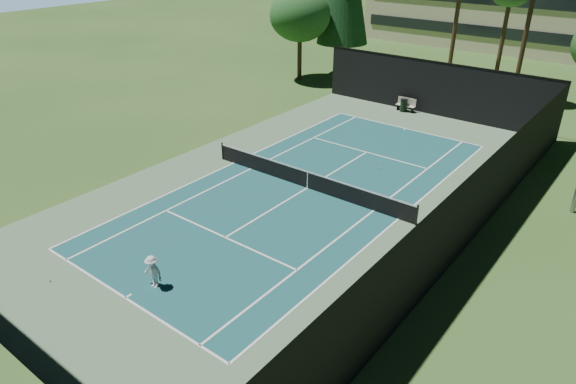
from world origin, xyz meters
name	(u,v)px	position (x,y,z in m)	size (l,w,h in m)	color
ground	(307,188)	(0.00, 0.00, 0.00)	(160.00, 160.00, 0.00)	#325720
apron_slab	(307,188)	(0.00, 0.00, 0.01)	(18.00, 32.00, 0.01)	#577A55
court_surface	(307,188)	(0.00, 0.00, 0.01)	(10.97, 23.77, 0.01)	#1A5354
court_lines	(307,188)	(0.00, 0.00, 0.02)	(11.07, 23.87, 0.01)	white
tennis_net	(307,179)	(0.00, 0.00, 0.56)	(12.90, 0.10, 1.10)	black
fence	(309,154)	(0.00, 0.06, 2.01)	(18.04, 32.05, 4.03)	black
player	(153,272)	(0.33, -10.73, 0.71)	(0.92, 0.53, 1.43)	silver
tennis_ball_a	(50,281)	(-3.27, -13.10, 0.04)	(0.07, 0.07, 0.07)	#B9CC2E
tennis_ball_b	(297,171)	(-1.74, 1.37, 0.04)	(0.07, 0.07, 0.07)	yellow
tennis_ball_c	(379,168)	(1.83, 4.70, 0.04)	(0.07, 0.07, 0.07)	#CDEC35
tennis_ball_d	(307,148)	(-3.32, 4.57, 0.03)	(0.07, 0.07, 0.07)	#EDF437
park_bench	(406,104)	(-1.84, 15.55, 0.55)	(1.50, 0.45, 1.02)	beige
trash_bin	(404,105)	(-1.93, 15.30, 0.48)	(0.56, 0.56, 0.95)	black
palm_b	(510,1)	(1.50, 26.00, 7.36)	(2.80, 2.80, 8.42)	#4A321F
decid_tree_c	(300,15)	(-14.00, 18.00, 5.76)	(5.44, 5.44, 8.09)	#46321E
campus_building	(545,12)	(0.00, 45.98, 4.21)	(40.50, 12.50, 8.30)	beige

